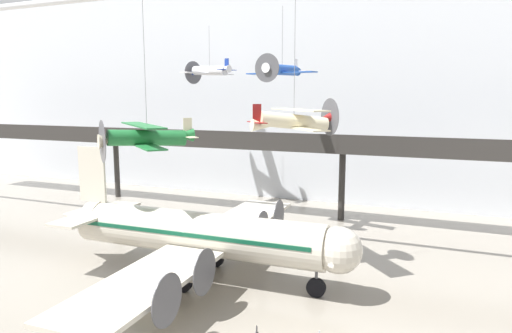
{
  "coord_description": "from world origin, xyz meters",
  "views": [
    {
      "loc": [
        10.07,
        -18.4,
        13.2
      ],
      "look_at": [
        -1.8,
        10.07,
        8.54
      ],
      "focal_mm": 32.0,
      "sensor_mm": 36.0,
      "label": 1
    }
  ],
  "objects_px": {
    "airliner_silver_main": "(196,234)",
    "suspended_plane_cream_biplane": "(294,121)",
    "suspended_plane_green_biplane": "(147,137)",
    "suspended_plane_blue_trainer": "(282,70)",
    "suspended_plane_white_twin": "(210,71)"
  },
  "relations": [
    {
      "from": "airliner_silver_main",
      "to": "suspended_plane_cream_biplane",
      "type": "distance_m",
      "value": 11.0
    },
    {
      "from": "suspended_plane_green_biplane",
      "to": "suspended_plane_blue_trainer",
      "type": "relative_size",
      "value": 1.77
    },
    {
      "from": "suspended_plane_white_twin",
      "to": "suspended_plane_cream_biplane",
      "type": "bearing_deg",
      "value": 150.94
    },
    {
      "from": "airliner_silver_main",
      "to": "suspended_plane_blue_trainer",
      "type": "relative_size",
      "value": 3.82
    },
    {
      "from": "suspended_plane_blue_trainer",
      "to": "suspended_plane_cream_biplane",
      "type": "relative_size",
      "value": 0.66
    },
    {
      "from": "suspended_plane_green_biplane",
      "to": "suspended_plane_blue_trainer",
      "type": "bearing_deg",
      "value": -165.76
    },
    {
      "from": "suspended_plane_blue_trainer",
      "to": "suspended_plane_green_biplane",
      "type": "bearing_deg",
      "value": -14.77
    },
    {
      "from": "suspended_plane_green_biplane",
      "to": "suspended_plane_cream_biplane",
      "type": "bearing_deg",
      "value": 148.58
    },
    {
      "from": "airliner_silver_main",
      "to": "suspended_plane_green_biplane",
      "type": "height_order",
      "value": "suspended_plane_green_biplane"
    },
    {
      "from": "suspended_plane_green_biplane",
      "to": "suspended_plane_white_twin",
      "type": "relative_size",
      "value": 1.64
    },
    {
      "from": "airliner_silver_main",
      "to": "suspended_plane_green_biplane",
      "type": "distance_m",
      "value": 8.25
    },
    {
      "from": "suspended_plane_green_biplane",
      "to": "suspended_plane_white_twin",
      "type": "height_order",
      "value": "suspended_plane_white_twin"
    },
    {
      "from": "suspended_plane_green_biplane",
      "to": "suspended_plane_blue_trainer",
      "type": "height_order",
      "value": "suspended_plane_blue_trainer"
    },
    {
      "from": "airliner_silver_main",
      "to": "suspended_plane_white_twin",
      "type": "bearing_deg",
      "value": 114.04
    },
    {
      "from": "suspended_plane_green_biplane",
      "to": "airliner_silver_main",
      "type": "bearing_deg",
      "value": 120.74
    }
  ]
}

